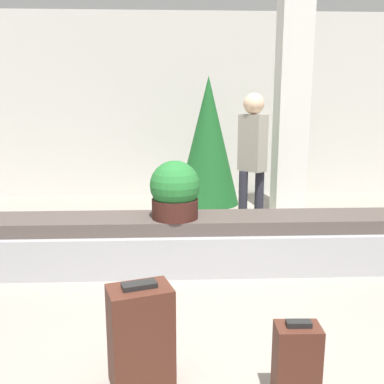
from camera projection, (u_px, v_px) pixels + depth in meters
The scene contains 9 objects.
ground_plane at pixel (204, 371), 2.71m from camera, with size 18.00×18.00×0.00m, color gray.
back_wall at pixel (183, 106), 7.60m from camera, with size 18.00×0.06×3.20m.
carousel at pixel (192, 243), 4.39m from camera, with size 8.09×0.71×0.54m.
pillar at pixel (291, 107), 6.13m from camera, with size 0.43×0.43×3.20m.
suitcase_3 at pixel (141, 336), 2.53m from camera, with size 0.42×0.34×0.65m.
suitcase_4 at pixel (296, 365), 2.37m from camera, with size 0.25×0.17×0.51m.
potted_plant_1 at pixel (175, 191), 4.21m from camera, with size 0.49×0.49×0.58m.
traveler_0 at pixel (252, 153), 5.14m from camera, with size 0.34×0.36×1.78m.
decorated_tree at pixel (208, 141), 6.25m from camera, with size 0.92×0.92×2.04m.
Camera 1 is at (-0.18, -2.41, 1.67)m, focal length 40.00 mm.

